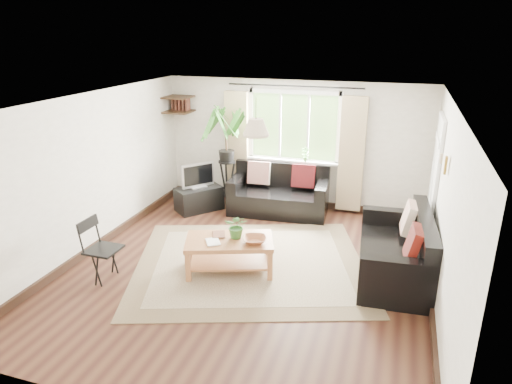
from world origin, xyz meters
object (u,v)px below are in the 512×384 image
(sofa_back, at_px, (279,191))
(tv_stand, at_px, (199,199))
(sofa_right, at_px, (395,247))
(coffee_table, at_px, (230,255))
(palm_stand, at_px, (227,157))
(folding_chair, at_px, (104,251))

(sofa_back, relative_size, tv_stand, 2.14)
(sofa_right, distance_m, coffee_table, 2.30)
(coffee_table, xyz_separation_m, palm_stand, (-0.97, 2.42, 0.72))
(sofa_right, distance_m, palm_stand, 3.71)
(coffee_table, height_order, palm_stand, palm_stand)
(tv_stand, relative_size, palm_stand, 0.43)
(sofa_back, relative_size, sofa_right, 0.98)
(sofa_right, xyz_separation_m, tv_stand, (-3.60, 1.43, -0.21))
(sofa_right, distance_m, folding_chair, 3.97)
(folding_chair, bearing_deg, coffee_table, -63.48)
(sofa_right, height_order, palm_stand, palm_stand)
(sofa_back, bearing_deg, palm_stand, 171.94)
(tv_stand, bearing_deg, sofa_back, -37.68)
(palm_stand, bearing_deg, sofa_back, -3.91)
(sofa_right, height_order, coffee_table, sofa_right)
(sofa_right, relative_size, coffee_table, 1.51)
(palm_stand, relative_size, folding_chair, 2.21)
(coffee_table, distance_m, folding_chair, 1.71)
(sofa_back, bearing_deg, sofa_right, -43.87)
(sofa_right, xyz_separation_m, folding_chair, (-3.75, -1.32, 0.01))
(sofa_back, relative_size, coffee_table, 1.48)
(sofa_back, distance_m, palm_stand, 1.19)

